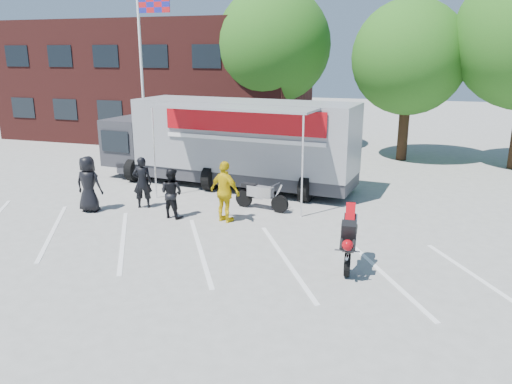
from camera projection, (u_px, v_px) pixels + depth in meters
The scene contains 13 objects.
ground at pixel (177, 262), 12.70m from camera, with size 100.00×100.00×0.00m, color #9D9C98.
parking_bay_lines at pixel (193, 248), 13.61m from camera, with size 18.00×5.00×0.01m, color white.
office_building at pixel (158, 81), 31.20m from camera, with size 18.00×8.00×7.00m, color #4E1C19.
flagpole at pixel (146, 55), 22.35m from camera, with size 1.61×0.12×8.00m.
tree_left at pixel (273, 45), 26.48m from camera, with size 6.12×6.12×8.64m.
tree_mid at pixel (409, 58), 23.70m from camera, with size 5.44×5.44×7.68m.
transporter_truck at pixel (233, 185), 20.15m from camera, with size 10.66×5.14×3.39m, color gray, non-canonical shape.
parked_motorcycle at pixel (262, 210), 17.00m from camera, with size 0.67×2.02×1.06m, color #AFAFB4, non-canonical shape.
stunt_bike_rider at pixel (348, 266), 12.48m from camera, with size 0.74×1.57×1.84m, color black, non-canonical shape.
spectator_leather_a at pixel (89, 184), 16.60m from camera, with size 0.92×0.60×1.88m, color black.
spectator_leather_b at pixel (142, 182), 17.01m from camera, with size 0.65×0.43×1.78m, color black.
spectator_leather_c at pixel (172, 193), 16.00m from camera, with size 0.79×0.62×1.63m, color black.
spectator_hivis at pixel (225, 192), 15.54m from camera, with size 1.14×0.47×1.94m, color yellow.
Camera 1 is at (5.47, -10.59, 5.13)m, focal length 35.00 mm.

